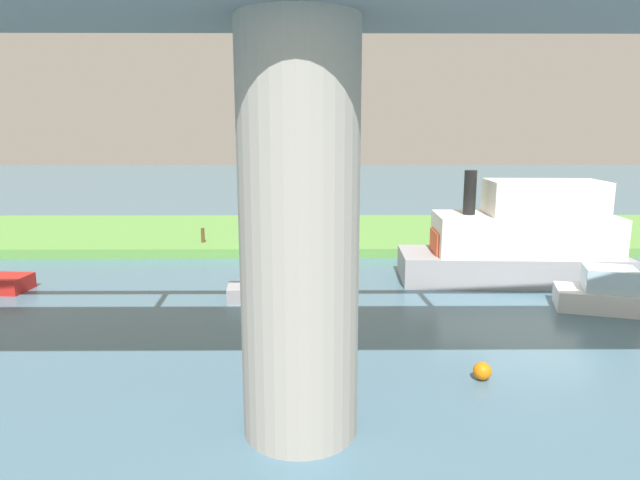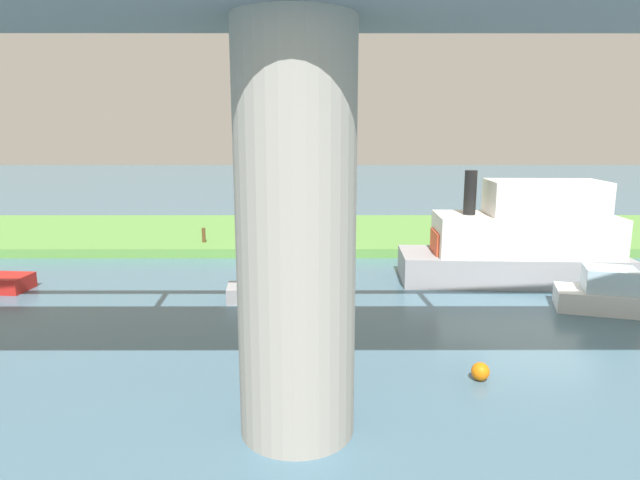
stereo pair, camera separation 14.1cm
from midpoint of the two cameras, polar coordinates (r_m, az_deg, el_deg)
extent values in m
plane|color=#476B7F|center=(29.48, -2.76, -1.91)|extent=(160.00, 160.00, 0.00)
cube|color=#5B9342|center=(35.29, -2.39, 0.71)|extent=(80.00, 12.00, 0.50)
cylinder|color=#9E998E|center=(11.77, -2.50, 0.24)|extent=(2.57, 2.57, 8.95)
cube|color=slate|center=(11.82, -2.71, 23.35)|extent=(74.59, 4.00, 0.50)
cylinder|color=#2D334C|center=(30.79, -5.31, 0.10)|extent=(0.29, 0.29, 0.55)
cylinder|color=blue|center=(30.68, -5.33, 1.15)|extent=(0.48, 0.48, 0.60)
sphere|color=tan|center=(30.61, -5.34, 1.93)|extent=(0.24, 0.24, 0.24)
cylinder|color=brown|center=(31.76, -12.15, 0.49)|extent=(0.20, 0.20, 0.82)
cube|color=#99999E|center=(26.36, 18.87, -2.65)|extent=(9.93, 3.72, 1.31)
cube|color=white|center=(26.22, 20.22, 0.59)|extent=(7.96, 3.30, 1.74)
cube|color=white|center=(26.23, 22.05, 4.08)|extent=(5.00, 2.71, 1.52)
cylinder|color=black|center=(25.29, 15.09, 4.77)|extent=(0.54, 0.54, 1.96)
cube|color=#D84C2D|center=(25.49, 13.41, -0.18)|extent=(1.83, 2.04, 0.98)
cube|color=#99999E|center=(22.40, -4.58, -5.39)|extent=(4.10, 1.74, 0.62)
cube|color=silver|center=(22.22, -5.98, -3.77)|extent=(1.52, 1.25, 0.71)
cube|color=white|center=(23.81, 29.01, -5.60)|extent=(5.30, 3.12, 0.78)
cube|color=silver|center=(23.45, 27.61, -3.60)|extent=(2.13, 1.87, 0.89)
sphere|color=orange|center=(16.11, 16.19, -12.90)|extent=(0.50, 0.50, 0.50)
camera|label=1|loc=(0.07, -90.17, -0.03)|focal=30.92mm
camera|label=2|loc=(0.07, 89.83, 0.03)|focal=30.92mm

